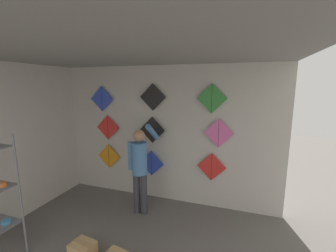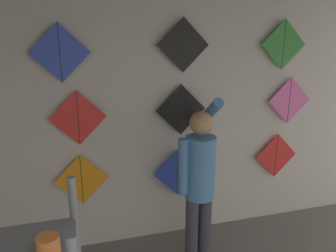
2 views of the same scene
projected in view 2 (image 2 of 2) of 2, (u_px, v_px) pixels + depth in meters
name	position (u px, v px, depth m)	size (l,w,h in m)	color
back_panel	(184.00, 117.00, 3.62)	(4.96, 0.06, 2.80)	beige
shopkeeper	(199.00, 178.00, 3.08)	(0.44, 0.62, 1.73)	#383842
kite_0	(82.00, 180.00, 3.39)	(0.55, 0.01, 0.55)	orange
kite_1	(178.00, 172.00, 3.68)	(0.55, 0.01, 0.55)	blue
kite_2	(276.00, 156.00, 3.99)	(0.55, 0.01, 0.55)	red
kite_3	(78.00, 118.00, 3.21)	(0.55, 0.01, 0.55)	red
kite_4	(181.00, 110.00, 3.49)	(0.55, 0.01, 0.55)	black
kite_5	(289.00, 101.00, 3.83)	(0.55, 0.01, 0.55)	pink
kite_6	(60.00, 53.00, 3.01)	(0.55, 0.01, 0.55)	blue
kite_7	(183.00, 45.00, 3.31)	(0.55, 0.01, 0.55)	black
kite_8	(284.00, 44.00, 3.62)	(0.55, 0.01, 0.55)	#338C38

